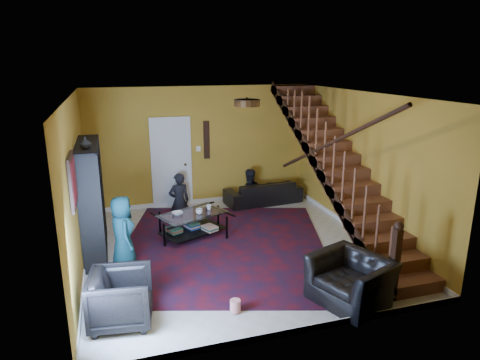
# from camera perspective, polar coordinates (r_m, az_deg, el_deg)

# --- Properties ---
(floor) EXTENTS (5.50, 5.50, 0.00)m
(floor) POSITION_cam_1_polar(r_m,az_deg,el_deg) (8.04, -0.95, -9.02)
(floor) COLOR beige
(floor) RESTS_ON ground
(room) EXTENTS (5.50, 5.50, 5.50)m
(room) POSITION_cam_1_polar(r_m,az_deg,el_deg) (9.01, -11.56, -6.21)
(room) COLOR #C08D2A
(room) RESTS_ON ground
(staircase) EXTENTS (0.95, 5.02, 3.18)m
(staircase) POSITION_cam_1_polar(r_m,az_deg,el_deg) (8.38, 13.09, 1.73)
(staircase) COLOR brown
(staircase) RESTS_ON floor
(bookshelf) EXTENTS (0.35, 1.80, 2.00)m
(bookshelf) POSITION_cam_1_polar(r_m,az_deg,el_deg) (8.00, -19.04, -2.64)
(bookshelf) COLOR black
(bookshelf) RESTS_ON floor
(door) EXTENTS (0.82, 0.05, 2.05)m
(door) POSITION_cam_1_polar(r_m,az_deg,el_deg) (10.11, -9.12, 2.11)
(door) COLOR silver
(door) RESTS_ON floor
(framed_picture) EXTENTS (0.04, 0.74, 0.74)m
(framed_picture) POSITION_cam_1_polar(r_m,az_deg,el_deg) (6.35, -21.44, -0.11)
(framed_picture) COLOR maroon
(framed_picture) RESTS_ON room
(wall_hanging) EXTENTS (0.14, 0.03, 0.90)m
(wall_hanging) POSITION_cam_1_polar(r_m,az_deg,el_deg) (10.15, -4.49, 5.35)
(wall_hanging) COLOR black
(wall_hanging) RESTS_ON room
(ceiling_fixture) EXTENTS (0.40, 0.40, 0.10)m
(ceiling_fixture) POSITION_cam_1_polar(r_m,az_deg,el_deg) (6.57, 0.92, 10.27)
(ceiling_fixture) COLOR #3F2814
(ceiling_fixture) RESTS_ON room
(rug) EXTENTS (4.79, 5.14, 0.02)m
(rug) POSITION_cam_1_polar(r_m,az_deg,el_deg) (8.08, -2.23, -8.82)
(rug) COLOR #460C15
(rug) RESTS_ON floor
(sofa) EXTENTS (1.91, 0.91, 0.54)m
(sofa) POSITION_cam_1_polar(r_m,az_deg,el_deg) (10.41, 3.10, -1.63)
(sofa) COLOR black
(sofa) RESTS_ON floor
(armchair_left) EXTENTS (0.90, 0.88, 0.73)m
(armchair_left) POSITION_cam_1_polar(r_m,az_deg,el_deg) (6.00, -15.55, -14.91)
(armchair_left) COLOR black
(armchair_left) RESTS_ON floor
(armchair_right) EXTENTS (1.22, 1.30, 0.68)m
(armchair_right) POSITION_cam_1_polar(r_m,az_deg,el_deg) (6.45, 14.57, -12.79)
(armchair_right) COLOR black
(armchair_right) RESTS_ON floor
(person_adult_a) EXTENTS (0.53, 0.38, 1.34)m
(person_adult_a) POSITION_cam_1_polar(r_m,az_deg,el_deg) (9.98, -8.10, -2.82)
(person_adult_a) COLOR black
(person_adult_a) RESTS_ON sofa
(person_adult_b) EXTENTS (0.66, 0.53, 1.31)m
(person_adult_b) POSITION_cam_1_polar(r_m,az_deg,el_deg) (10.36, 1.18, -2.05)
(person_adult_b) COLOR black
(person_adult_b) RESTS_ON sofa
(person_child) EXTENTS (0.49, 0.66, 1.25)m
(person_child) POSITION_cam_1_polar(r_m,az_deg,el_deg) (7.35, -15.38, -6.76)
(person_child) COLOR #1B5367
(person_child) RESTS_ON armchair_left
(coffee_table) EXTENTS (1.45, 1.18, 0.48)m
(coffee_table) POSITION_cam_1_polar(r_m,az_deg,el_deg) (8.47, -6.33, -5.75)
(coffee_table) COLOR black
(coffee_table) RESTS_ON floor
(cup_a) EXTENTS (0.14, 0.14, 0.11)m
(cup_a) POSITION_cam_1_polar(r_m,az_deg,el_deg) (8.35, -5.46, -4.18)
(cup_a) COLOR #999999
(cup_a) RESTS_ON coffee_table
(cup_b) EXTENTS (0.12, 0.12, 0.10)m
(cup_b) POSITION_cam_1_polar(r_m,az_deg,el_deg) (8.58, -4.17, -3.63)
(cup_b) COLOR #999999
(cup_b) RESTS_ON coffee_table
(bowl) EXTENTS (0.23, 0.23, 0.05)m
(bowl) POSITION_cam_1_polar(r_m,az_deg,el_deg) (8.38, -8.35, -4.41)
(bowl) COLOR #999999
(bowl) RESTS_ON coffee_table
(vase) EXTENTS (0.18, 0.18, 0.19)m
(vase) POSITION_cam_1_polar(r_m,az_deg,el_deg) (7.24, -19.92, 4.69)
(vase) COLOR #999999
(vase) RESTS_ON bookshelf
(popcorn_bucket) EXTENTS (0.16, 0.16, 0.17)m
(popcorn_bucket) POSITION_cam_1_polar(r_m,az_deg,el_deg) (6.13, -0.63, -16.41)
(popcorn_bucket) COLOR red
(popcorn_bucket) RESTS_ON rug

